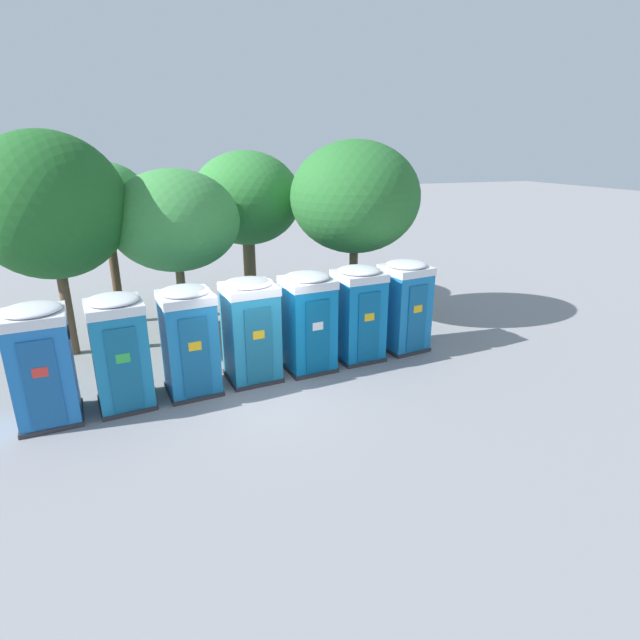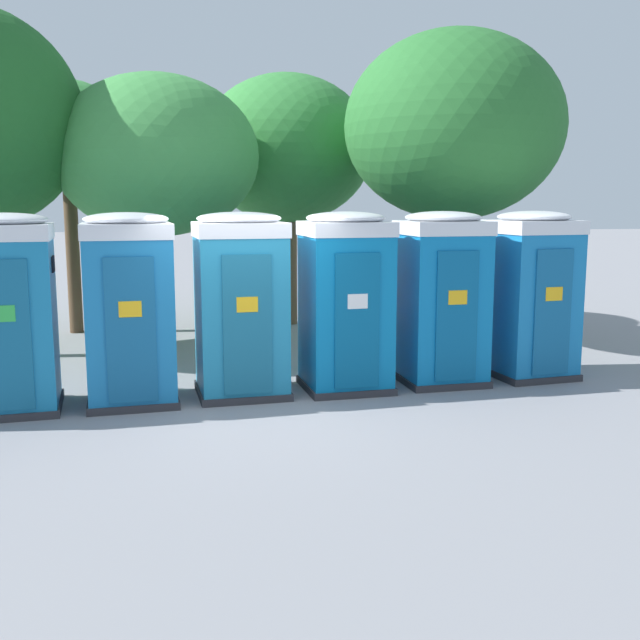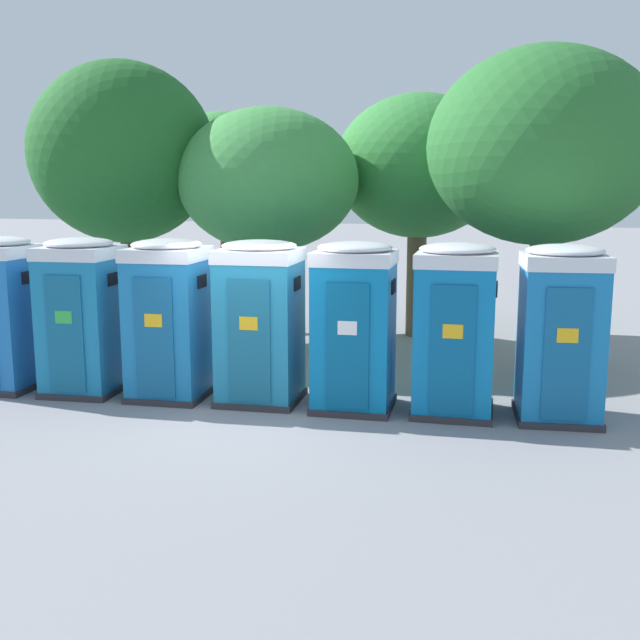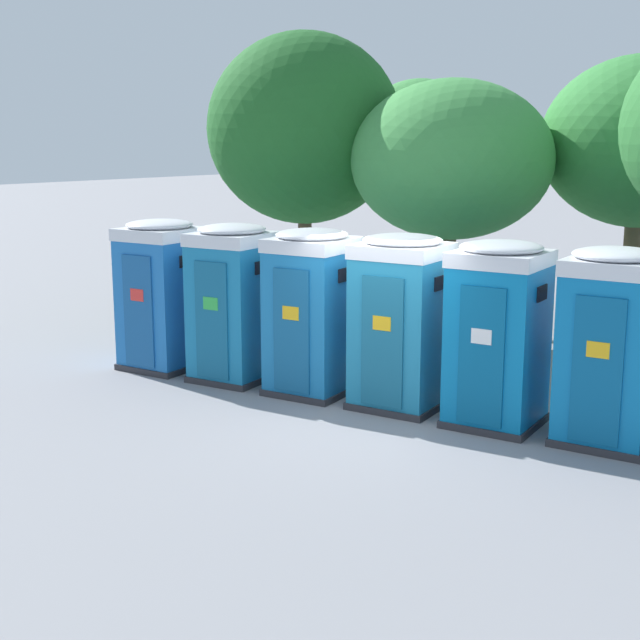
# 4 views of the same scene
# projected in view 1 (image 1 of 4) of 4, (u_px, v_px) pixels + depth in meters

# --- Properties ---
(ground_plane) EXTENTS (120.00, 120.00, 0.00)m
(ground_plane) POSITION_uv_depth(u_px,v_px,m) (260.00, 386.00, 12.02)
(ground_plane) COLOR gray
(portapotty_0) EXTENTS (1.31, 1.32, 2.54)m
(portapotty_0) POSITION_uv_depth(u_px,v_px,m) (42.00, 364.00, 10.12)
(portapotty_0) COLOR #2D2D33
(portapotty_0) RESTS_ON ground
(portapotty_1) EXTENTS (1.31, 1.34, 2.54)m
(portapotty_1) POSITION_uv_depth(u_px,v_px,m) (120.00, 351.00, 10.76)
(portapotty_1) COLOR #2D2D33
(portapotty_1) RESTS_ON ground
(portapotty_2) EXTENTS (1.30, 1.33, 2.54)m
(portapotty_2) POSITION_uv_depth(u_px,v_px,m) (189.00, 340.00, 11.38)
(portapotty_2) COLOR #2D2D33
(portapotty_2) RESTS_ON ground
(portapotty_3) EXTENTS (1.35, 1.32, 2.54)m
(portapotty_3) POSITION_uv_depth(u_px,v_px,m) (251.00, 330.00, 12.04)
(portapotty_3) COLOR #2D2D33
(portapotty_3) RESTS_ON ground
(portapotty_4) EXTENTS (1.31, 1.31, 2.54)m
(portapotty_4) POSITION_uv_depth(u_px,v_px,m) (308.00, 322.00, 12.60)
(portapotty_4) COLOR #2D2D33
(portapotty_4) RESTS_ON ground
(portapotty_5) EXTENTS (1.28, 1.30, 2.54)m
(portapotty_5) POSITION_uv_depth(u_px,v_px,m) (358.00, 313.00, 13.25)
(portapotty_5) COLOR #2D2D33
(portapotty_5) RESTS_ON ground
(portapotty_6) EXTENTS (1.33, 1.36, 2.54)m
(portapotty_6) POSITION_uv_depth(u_px,v_px,m) (404.00, 305.00, 13.88)
(portapotty_6) COLOR #2D2D33
(portapotty_6) RESTS_ON ground
(street_tree_0) EXTENTS (3.81, 3.81, 5.89)m
(street_tree_0) POSITION_uv_depth(u_px,v_px,m) (50.00, 207.00, 12.61)
(street_tree_0) COLOR brown
(street_tree_0) RESTS_ON ground
(street_tree_1) EXTENTS (3.64, 3.64, 4.91)m
(street_tree_1) POSITION_uv_depth(u_px,v_px,m) (175.00, 221.00, 14.14)
(street_tree_1) COLOR brown
(street_tree_1) RESTS_ON ground
(street_tree_2) EXTENTS (3.70, 3.70, 5.37)m
(street_tree_2) POSITION_uv_depth(u_px,v_px,m) (247.00, 199.00, 17.04)
(street_tree_2) COLOR brown
(street_tree_2) RESTS_ON ground
(street_tree_3) EXTENTS (3.94, 3.94, 5.69)m
(street_tree_3) POSITION_uv_depth(u_px,v_px,m) (355.00, 198.00, 15.11)
(street_tree_3) COLOR brown
(street_tree_3) RESTS_ON ground
(street_tree_4) EXTENTS (2.50, 2.50, 5.07)m
(street_tree_4) POSITION_uv_depth(u_px,v_px,m) (105.00, 199.00, 15.11)
(street_tree_4) COLOR #4C3826
(street_tree_4) RESTS_ON ground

